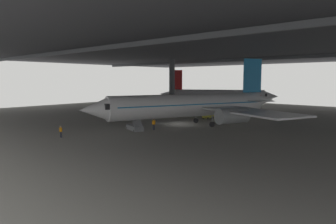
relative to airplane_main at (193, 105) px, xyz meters
name	(u,v)px	position (x,y,z in m)	size (l,w,h in m)	color
ground_plane	(180,124)	(-3.04, 0.13, -3.47)	(110.00, 110.00, 0.00)	gray
hangar_structure	(223,50)	(-3.08, 13.88, 10.31)	(121.00, 99.00, 14.40)	#4C4F54
airplane_main	(193,105)	(0.00, 0.00, 0.00)	(35.54, 35.69, 11.58)	white
boarding_stairs	(135,125)	(-4.28, -9.35, -2.74)	(4.44, 2.83, 4.68)	slate
crew_worker_near_nose	(61,131)	(-7.00, -20.15, -2.56)	(0.55, 0.24, 1.60)	#232838
crew_worker_by_stairs	(154,124)	(-1.98, -7.47, -2.48)	(0.49, 0.37, 1.73)	#232838
airplane_distant	(215,96)	(-15.69, 30.96, -0.21)	(30.02, 30.35, 10.43)	white
baggage_tug	(208,116)	(-3.22, 9.17, -2.95)	(1.44, 2.29, 0.90)	yellow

